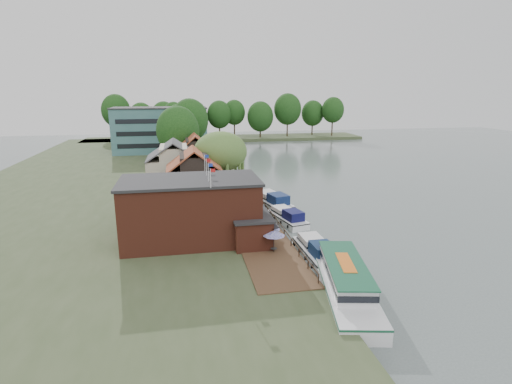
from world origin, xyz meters
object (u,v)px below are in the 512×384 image
umbrella_6 (249,197)px  hotel_block (160,130)px  umbrella_1 (270,235)px  swan (345,272)px  cottage_a (194,177)px  willow (221,164)px  pub (209,209)px  cottage_b (174,166)px  cruiser_1 (287,215)px  umbrella_4 (251,212)px  tour_boat (346,281)px  umbrella_0 (274,241)px  cruiser_0 (316,248)px  cruiser_2 (272,199)px  cottage_c (195,156)px  umbrella_2 (264,224)px  umbrella_3 (260,220)px

umbrella_6 → hotel_block: bearing=104.4°
umbrella_1 → swan: size_ratio=5.40×
hotel_block → cottage_a: bearing=-82.9°
willow → pub: bearing=-99.9°
cottage_b → cruiser_1: cottage_b is taller
umbrella_6 → umbrella_4: bearing=-98.5°
tour_boat → umbrella_4: bearing=116.5°
swan → umbrella_4: bearing=114.6°
umbrella_0 → willow: bearing=96.6°
cottage_a → cruiser_0: 24.06m
umbrella_1 → cruiser_2: umbrella_1 is taller
umbrella_6 → pub: bearing=-118.6°
cottage_c → umbrella_4: (5.82, -28.74, -2.96)m
cottage_b → umbrella_0: 32.16m
swan → tour_boat: bearing=-112.3°
willow → umbrella_6: 8.97m
swan → cottage_a: bearing=119.0°
cottage_a → willow: bearing=48.0°
cottage_c → umbrella_0: (6.44, -39.27, -2.96)m
umbrella_2 → tour_boat: 15.12m
willow → cruiser_2: willow is taller
umbrella_0 → hotel_block: bearing=100.7°
cruiser_0 → umbrella_4: bearing=115.2°
cottage_a → cottage_b: (-3.00, 10.00, 0.00)m
cruiser_1 → umbrella_2: bearing=-139.0°
pub → umbrella_0: (6.44, -5.27, -2.36)m
hotel_block → umbrella_2: bearing=-78.3°
cruiser_1 → cruiser_2: (-0.32, 7.77, 0.18)m
cottage_c → willow: bearing=-76.0°
umbrella_3 → umbrella_4: 3.29m
umbrella_1 → cruiser_0: (4.67, -1.94, -1.12)m
tour_boat → swan: bearing=79.4°
umbrella_0 → umbrella_2: same height
umbrella_6 → cruiser_0: size_ratio=0.24×
umbrella_2 → tour_boat: size_ratio=0.17×
umbrella_1 → tour_boat: (4.45, -10.56, -0.73)m
umbrella_3 → umbrella_4: size_ratio=1.00×
umbrella_4 → tour_boat: bearing=-75.2°
cottage_b → tour_boat: bearing=-69.1°
cruiser_0 → umbrella_6: bearing=101.7°
pub → umbrella_3: pub is taller
umbrella_1 → umbrella_2: size_ratio=1.00×
cottage_a → cottage_c: size_ratio=1.01×
pub → umbrella_6: bearing=61.4°
pub → hotel_block: (-8.00, 71.00, 2.50)m
cottage_c → umbrella_3: size_ratio=3.58×
cottage_b → tour_boat: size_ratio=0.67×
cottage_c → umbrella_1: 38.11m
pub → cottage_c: (0.00, 34.00, 0.60)m
umbrella_2 → tour_boat: umbrella_2 is taller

